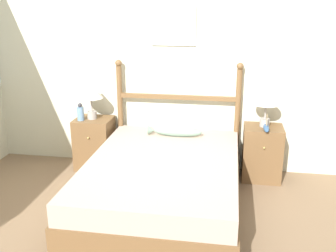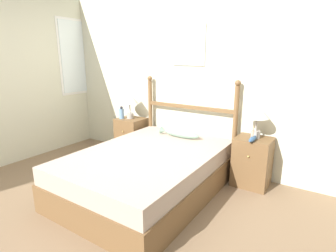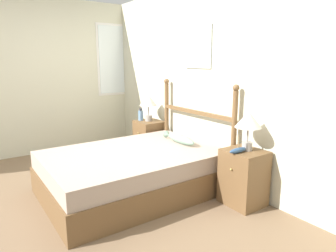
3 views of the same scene
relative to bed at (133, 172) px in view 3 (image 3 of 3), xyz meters
name	(u,v)px [view 3 (image 3 of 3)]	position (x,y,z in m)	size (l,w,h in m)	color
ground_plane	(76,200)	(-0.15, -0.65, -0.25)	(16.00, 16.00, 0.00)	#7A6047
wall_back	(195,81)	(-0.15, 1.08, 1.03)	(6.40, 0.08, 2.55)	beige
wall_left	(30,77)	(-2.28, -0.61, 1.04)	(0.08, 6.40, 2.55)	beige
bed	(133,172)	(0.00, 0.00, 0.00)	(1.43, 2.00, 0.50)	brown
headboard	(196,124)	(0.00, 0.97, 0.46)	(1.45, 0.08, 1.28)	brown
nightstand_left	(149,140)	(-0.98, 0.83, 0.06)	(0.42, 0.40, 0.61)	brown
nightstand_right	(243,177)	(0.98, 0.83, 0.06)	(0.42, 0.40, 0.61)	brown
table_lamp_left	(148,101)	(-0.99, 0.83, 0.67)	(0.28, 0.28, 0.42)	gray
table_lamp_right	(248,122)	(0.98, 0.86, 0.67)	(0.28, 0.28, 0.42)	gray
bottle	(141,115)	(-1.09, 0.75, 0.45)	(0.08, 0.08, 0.20)	#668CB2
model_boat	(238,150)	(0.99, 0.71, 0.39)	(0.06, 0.25, 0.18)	#335684
fish_pillow	(179,139)	(0.01, 0.69, 0.31)	(0.60, 0.10, 0.11)	gray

